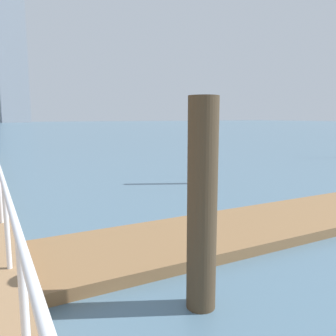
% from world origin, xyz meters
% --- Properties ---
extents(ground_plane, '(300.00, 300.00, 0.00)m').
position_xyz_m(ground_plane, '(0.00, 20.00, 0.00)').
color(ground_plane, slate).
extents(dock_piling_0, '(0.25, 0.25, 2.59)m').
position_xyz_m(dock_piling_0, '(3.09, 15.67, 1.30)').
color(dock_piling_0, '#473826').
rests_on(dock_piling_0, ground_plane).
extents(dock_piling_1, '(0.34, 0.34, 2.47)m').
position_xyz_m(dock_piling_1, '(-1.17, 9.31, 1.24)').
color(dock_piling_1, '#473826').
rests_on(dock_piling_1, ground_plane).
extents(skyline_tower_3, '(11.58, 14.79, 51.82)m').
position_xyz_m(skyline_tower_3, '(6.91, 154.80, 25.91)').
color(skyline_tower_3, '#8C939E').
rests_on(skyline_tower_3, ground_plane).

